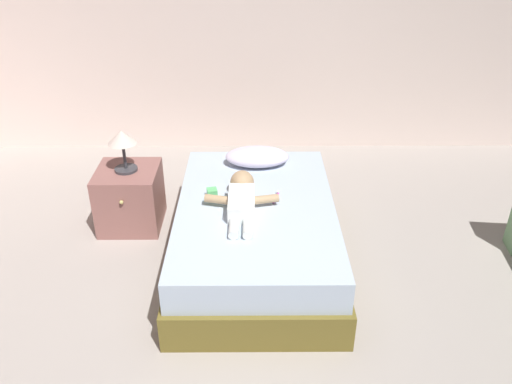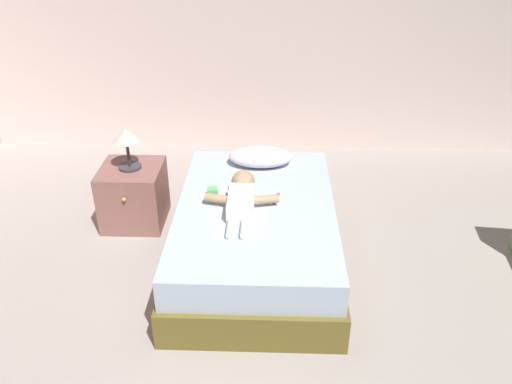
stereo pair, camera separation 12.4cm
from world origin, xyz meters
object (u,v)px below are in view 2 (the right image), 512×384
nightstand (134,195)px  baby (242,198)px  bed (256,234)px  pillow (260,157)px  toy_block (213,192)px  lamp (126,139)px  toothbrush (277,197)px

nightstand → baby: bearing=-29.7°
bed → baby: 0.31m
pillow → nightstand: pillow is taller
pillow → nightstand: size_ratio=0.99×
bed → baby: baby is taller
bed → baby: size_ratio=2.62×
bed → nightstand: nightstand is taller
baby → bed: bearing=9.9°
baby → toy_block: baby is taller
bed → lamp: bearing=153.6°
bed → nightstand: (-0.98, 0.49, 0.01)m
lamp → nightstand: bearing=-90.0°
bed → toothbrush: 0.30m
toothbrush → toy_block: (-0.45, 0.01, 0.03)m
baby → toothbrush: size_ratio=4.61×
nightstand → bed: bearing=-26.4°
toy_block → lamp: bearing=150.2°
pillow → toothbrush: size_ratio=3.37×
bed → pillow: bearing=88.7°
lamp → bed: bearing=-26.4°
pillow → baby: size_ratio=0.73×
toothbrush → lamp: lamp is taller
toothbrush → lamp: 1.22m
lamp → baby: bearing=-29.7°
pillow → toy_block: (-0.32, -0.51, -0.03)m
pillow → nightstand: (-1.00, -0.12, -0.29)m
toy_block → bed: bearing=-18.2°
baby → pillow: bearing=80.1°
baby → nightstand: (-0.89, 0.51, -0.29)m
baby → toothbrush: 0.27m
toothbrush → lamp: size_ratio=0.45×
bed → nightstand: size_ratio=3.54×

